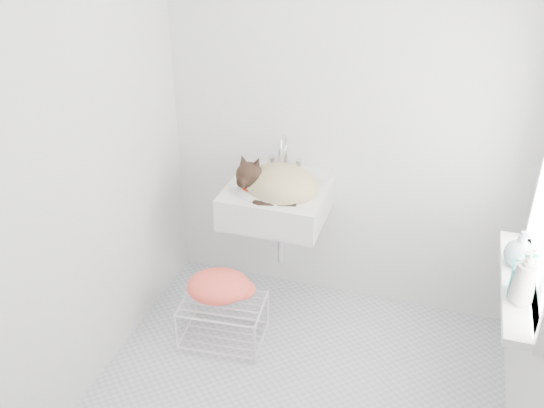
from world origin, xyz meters
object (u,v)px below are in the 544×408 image
(wire_rack, at_px, (223,320))
(bottle_a, at_px, (519,301))
(cat, at_px, (277,184))
(bottle_c, at_px, (517,265))
(sink, at_px, (276,189))
(bottle_b, at_px, (518,294))

(wire_rack, bearing_deg, bottle_a, -9.46)
(bottle_a, bearing_deg, cat, 152.73)
(cat, distance_m, wire_rack, 0.88)
(cat, bearing_deg, bottle_c, -14.98)
(sink, height_order, bottle_c, sink)
(cat, xyz_separation_m, bottle_b, (1.33, -0.63, -0.04))
(wire_rack, height_order, bottle_c, bottle_c)
(sink, distance_m, cat, 0.05)
(wire_rack, bearing_deg, bottle_b, -7.45)
(wire_rack, distance_m, bottle_a, 1.71)
(bottle_a, bearing_deg, bottle_c, 90.00)
(bottle_b, bearing_deg, wire_rack, 172.55)
(cat, distance_m, bottle_a, 1.50)
(sink, relative_size, cat, 1.27)
(bottle_c, bearing_deg, sink, 163.10)
(sink, xyz_separation_m, bottle_a, (1.34, -0.70, 0.00))
(cat, xyz_separation_m, bottle_a, (1.33, -0.69, -0.04))
(bottle_b, bearing_deg, bottle_c, 90.00)
(cat, bearing_deg, bottle_b, -24.01)
(wire_rack, height_order, bottle_a, bottle_a)
(bottle_b, distance_m, bottle_c, 0.24)
(sink, xyz_separation_m, bottle_b, (1.34, -0.65, 0.00))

